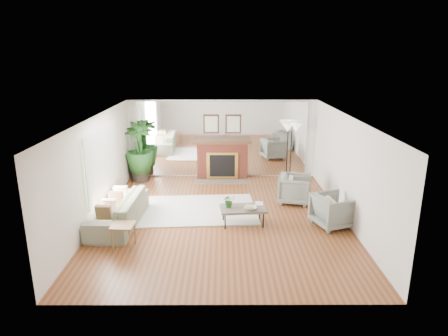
{
  "coord_description": "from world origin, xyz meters",
  "views": [
    {
      "loc": [
        0.02,
        -9.08,
        3.94
      ],
      "look_at": [
        0.05,
        0.6,
        1.12
      ],
      "focal_mm": 32.0,
      "sensor_mm": 36.0,
      "label": 1
    }
  ],
  "objects_px": {
    "coffee_table": "(243,209)",
    "side_table": "(123,228)",
    "armchair_front": "(333,210)",
    "potted_ficus": "(139,149)",
    "armchair_back": "(295,189)",
    "floor_lamp": "(292,132)",
    "sofa": "(119,210)",
    "fireplace": "(222,159)"
  },
  "relations": [
    {
      "from": "fireplace",
      "to": "armchair_back",
      "type": "xyz_separation_m",
      "value": [
        1.96,
        -2.15,
        -0.28
      ]
    },
    {
      "from": "coffee_table",
      "to": "armchair_back",
      "type": "height_order",
      "value": "armchair_back"
    },
    {
      "from": "coffee_table",
      "to": "side_table",
      "type": "distance_m",
      "value": 2.79
    },
    {
      "from": "armchair_front",
      "to": "potted_ficus",
      "type": "relative_size",
      "value": 0.45
    },
    {
      "from": "potted_ficus",
      "to": "side_table",
      "type": "bearing_deg",
      "value": -83.12
    },
    {
      "from": "fireplace",
      "to": "sofa",
      "type": "xyz_separation_m",
      "value": [
        -2.45,
        -3.57,
        -0.32
      ]
    },
    {
      "from": "fireplace",
      "to": "coffee_table",
      "type": "bearing_deg",
      "value": -82.23
    },
    {
      "from": "potted_ficus",
      "to": "armchair_front",
      "type": "bearing_deg",
      "value": -34.03
    },
    {
      "from": "coffee_table",
      "to": "armchair_back",
      "type": "distance_m",
      "value": 2.07
    },
    {
      "from": "coffee_table",
      "to": "armchair_front",
      "type": "relative_size",
      "value": 1.33
    },
    {
      "from": "fireplace",
      "to": "potted_ficus",
      "type": "distance_m",
      "value": 2.63
    },
    {
      "from": "armchair_back",
      "to": "side_table",
      "type": "bearing_deg",
      "value": 137.45
    },
    {
      "from": "side_table",
      "to": "floor_lamp",
      "type": "bearing_deg",
      "value": 47.66
    },
    {
      "from": "armchair_back",
      "to": "armchair_front",
      "type": "distance_m",
      "value": 1.67
    },
    {
      "from": "sofa",
      "to": "potted_ficus",
      "type": "bearing_deg",
      "value": -175.13
    },
    {
      "from": "armchair_front",
      "to": "potted_ficus",
      "type": "distance_m",
      "value": 6.31
    },
    {
      "from": "armchair_front",
      "to": "floor_lamp",
      "type": "bearing_deg",
      "value": -13.39
    },
    {
      "from": "sofa",
      "to": "side_table",
      "type": "relative_size",
      "value": 4.53
    },
    {
      "from": "armchair_back",
      "to": "floor_lamp",
      "type": "height_order",
      "value": "floor_lamp"
    },
    {
      "from": "armchair_back",
      "to": "potted_ficus",
      "type": "bearing_deg",
      "value": 80.93
    },
    {
      "from": "armchair_back",
      "to": "armchair_front",
      "type": "xyz_separation_m",
      "value": [
        0.64,
        -1.54,
        0.0
      ]
    },
    {
      "from": "armchair_front",
      "to": "side_table",
      "type": "relative_size",
      "value": 1.63
    },
    {
      "from": "coffee_table",
      "to": "side_table",
      "type": "relative_size",
      "value": 2.16
    },
    {
      "from": "potted_ficus",
      "to": "floor_lamp",
      "type": "xyz_separation_m",
      "value": [
        4.76,
        0.02,
        0.54
      ]
    },
    {
      "from": "side_table",
      "to": "potted_ficus",
      "type": "bearing_deg",
      "value": 96.88
    },
    {
      "from": "fireplace",
      "to": "floor_lamp",
      "type": "xyz_separation_m",
      "value": [
        2.16,
        -0.16,
        0.89
      ]
    },
    {
      "from": "fireplace",
      "to": "sofa",
      "type": "bearing_deg",
      "value": -124.45
    },
    {
      "from": "armchair_front",
      "to": "potted_ficus",
      "type": "xyz_separation_m",
      "value": [
        -5.2,
        3.51,
        0.62
      ]
    },
    {
      "from": "armchair_back",
      "to": "floor_lamp",
      "type": "distance_m",
      "value": 2.32
    },
    {
      "from": "coffee_table",
      "to": "floor_lamp",
      "type": "distance_m",
      "value": 4.01
    },
    {
      "from": "fireplace",
      "to": "coffee_table",
      "type": "distance_m",
      "value": 3.66
    },
    {
      "from": "fireplace",
      "to": "coffee_table",
      "type": "height_order",
      "value": "fireplace"
    },
    {
      "from": "armchair_back",
      "to": "coffee_table",
      "type": "bearing_deg",
      "value": 149.1
    },
    {
      "from": "armchair_back",
      "to": "side_table",
      "type": "relative_size",
      "value": 1.61
    },
    {
      "from": "side_table",
      "to": "floor_lamp",
      "type": "distance_m",
      "value": 6.34
    },
    {
      "from": "sofa",
      "to": "side_table",
      "type": "bearing_deg",
      "value": 20.93
    },
    {
      "from": "fireplace",
      "to": "armchair_front",
      "type": "distance_m",
      "value": 4.53
    },
    {
      "from": "armchair_front",
      "to": "side_table",
      "type": "height_order",
      "value": "armchair_front"
    },
    {
      "from": "fireplace",
      "to": "armchair_back",
      "type": "distance_m",
      "value": 2.93
    },
    {
      "from": "armchair_back",
      "to": "armchair_front",
      "type": "relative_size",
      "value": 0.99
    },
    {
      "from": "fireplace",
      "to": "potted_ficus",
      "type": "relative_size",
      "value": 1.09
    },
    {
      "from": "sofa",
      "to": "potted_ficus",
      "type": "relative_size",
      "value": 1.25
    }
  ]
}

